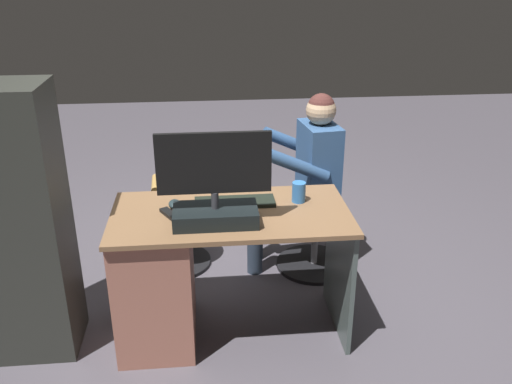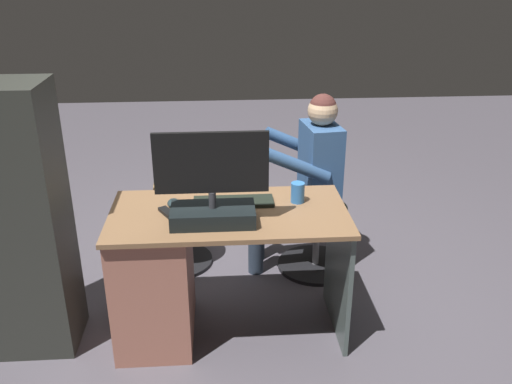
{
  "view_description": "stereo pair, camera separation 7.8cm",
  "coord_description": "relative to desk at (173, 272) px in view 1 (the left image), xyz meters",
  "views": [
    {
      "loc": [
        0.12,
        2.83,
        1.92
      ],
      "look_at": [
        -0.16,
        -0.02,
        0.68
      ],
      "focal_mm": 38.36,
      "sensor_mm": 36.0,
      "label": 1
    },
    {
      "loc": [
        0.04,
        2.84,
        1.92
      ],
      "look_at": [
        -0.16,
        -0.02,
        0.68
      ],
      "focal_mm": 38.36,
      "sensor_mm": 36.0,
      "label": 2
    }
  ],
  "objects": [
    {
      "name": "ground_plane",
      "position": [
        -0.31,
        -0.32,
        -0.39
      ],
      "size": [
        10.0,
        10.0,
        0.0
      ],
      "primitive_type": "plane",
      "color": "#4E4952"
    },
    {
      "name": "computer_mouse",
      "position": [
        -0.02,
        -0.09,
        0.36
      ],
      "size": [
        0.06,
        0.1,
        0.04
      ],
      "primitive_type": "ellipsoid",
      "color": "#202E31",
      "rests_on": "desk"
    },
    {
      "name": "person",
      "position": [
        -0.81,
        -0.64,
        0.29
      ],
      "size": [
        0.57,
        0.52,
        1.18
      ],
      "color": "#315380",
      "rests_on": "ground_plane"
    },
    {
      "name": "visitor_chair",
      "position": [
        -0.9,
        -0.63,
        -0.14
      ],
      "size": [
        0.5,
        0.5,
        0.44
      ],
      "color": "black",
      "rests_on": "ground_plane"
    },
    {
      "name": "desk",
      "position": [
        0.0,
        0.0,
        0.0
      ],
      "size": [
        1.22,
        0.62,
        0.73
      ],
      "color": "brown",
      "rests_on": "ground_plane"
    },
    {
      "name": "office_chair_teddy",
      "position": [
        0.04,
        -0.75,
        -0.14
      ],
      "size": [
        0.49,
        0.49,
        0.44
      ],
      "color": "black",
      "rests_on": "ground_plane"
    },
    {
      "name": "teddy_bear",
      "position": [
        0.04,
        -0.76,
        0.21
      ],
      "size": [
        0.23,
        0.23,
        0.33
      ],
      "color": "#A07B3F",
      "rests_on": "office_chair_teddy"
    },
    {
      "name": "cup",
      "position": [
        -0.68,
        -0.09,
        0.39
      ],
      "size": [
        0.07,
        0.07,
        0.11
      ],
      "primitive_type": "cylinder",
      "color": "#3372BF",
      "rests_on": "desk"
    },
    {
      "name": "tv_remote",
      "position": [
        -0.01,
        0.02,
        0.35
      ],
      "size": [
        0.11,
        0.15,
        0.02
      ],
      "primitive_type": "cube",
      "rotation": [
        0.0,
        0.0,
        0.52
      ],
      "color": "black",
      "rests_on": "desk"
    },
    {
      "name": "monitor",
      "position": [
        -0.23,
        0.11,
        0.48
      ],
      "size": [
        0.54,
        0.22,
        0.46
      ],
      "color": "black",
      "rests_on": "desk"
    },
    {
      "name": "keyboard",
      "position": [
        -0.34,
        -0.1,
        0.35
      ],
      "size": [
        0.42,
        0.14,
        0.02
      ],
      "primitive_type": "cube",
      "color": "black",
      "rests_on": "desk"
    },
    {
      "name": "equipment_rack",
      "position": [
        0.73,
        0.02,
        0.32
      ],
      "size": [
        0.44,
        0.36,
        1.41
      ],
      "primitive_type": "cube",
      "color": "#2C2E29",
      "rests_on": "ground_plane"
    }
  ]
}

